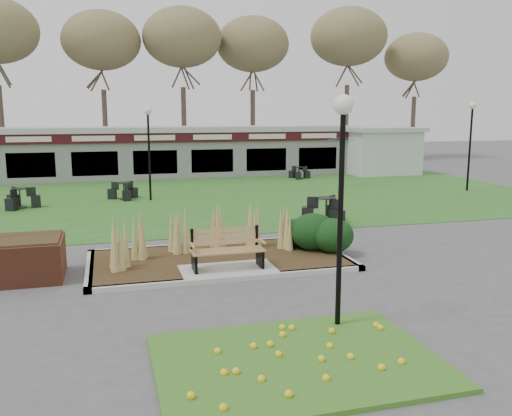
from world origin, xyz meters
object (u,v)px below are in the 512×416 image
object	(u,v)px
lamp_post_far_right	(471,126)
bistro_set_b	(124,194)
patio_umbrella	(342,155)
bistro_set_c	(326,214)
bistro_set_a	(20,201)
lamp_post_near_right	(342,161)
park_bench	(227,248)
brick_planter	(29,258)
service_hut	(381,150)
food_pavilion	(153,152)
bistro_set_d	(299,175)
lamp_post_mid_right	(148,133)

from	to	relation	value
lamp_post_far_right	bistro_set_b	xyz separation A→B (m)	(-15.94, 1.75, -2.81)
bistro_set_b	patio_umbrella	world-z (taller)	patio_umbrella
bistro_set_c	patio_umbrella	distance (m)	9.11
bistro_set_a	bistro_set_b	world-z (taller)	bistro_set_a
lamp_post_near_right	bistro_set_b	world-z (taller)	lamp_post_near_right
bistro_set_a	patio_umbrella	size ratio (longest dim) A/B	0.55
park_bench	bistro_set_c	distance (m)	6.54
brick_planter	lamp_post_near_right	bearing A→B (deg)	-39.07
park_bench	brick_planter	distance (m)	4.47
park_bench	service_hut	distance (m)	22.32
food_pavilion	bistro_set_a	bearing A→B (deg)	-123.04
brick_planter	bistro_set_d	xyz separation A→B (m)	(12.29, 16.00, -0.24)
park_bench	patio_umbrella	bearing A→B (deg)	55.87
park_bench	lamp_post_near_right	xyz separation A→B (m)	(1.14, -3.75, 2.33)
lamp_post_mid_right	bistro_set_b	distance (m)	2.89
lamp_post_near_right	park_bench	bearing A→B (deg)	106.96
park_bench	bistro_set_a	distance (m)	12.15
bistro_set_d	lamp_post_near_right	bearing A→B (deg)	-108.21
park_bench	food_pavilion	size ratio (longest dim) A/B	0.07
park_bench	brick_planter	bearing A→B (deg)	170.31
bistro_set_a	bistro_set_b	bearing A→B (deg)	17.00
service_hut	lamp_post_mid_right	size ratio (longest dim) A/B	1.12
bistro_set_a	patio_umbrella	bearing A→B (deg)	8.40
brick_planter	food_pavilion	size ratio (longest dim) A/B	0.06
park_bench	bistro_set_c	size ratio (longest dim) A/B	1.07
lamp_post_far_right	bistro_set_d	world-z (taller)	lamp_post_far_right
bistro_set_d	patio_umbrella	size ratio (longest dim) A/B	0.47
park_bench	lamp_post_far_right	world-z (taller)	lamp_post_far_right
brick_planter	bistro_set_b	world-z (taller)	brick_planter
service_hut	lamp_post_mid_right	world-z (taller)	lamp_post_mid_right
bistro_set_b	bistro_set_c	distance (m)	9.56
patio_umbrella	food_pavilion	bearing A→B (deg)	141.15
brick_planter	lamp_post_mid_right	bearing A→B (deg)	71.30
lamp_post_near_right	lamp_post_far_right	xyz separation A→B (m)	(12.86, 13.82, 0.15)
lamp_post_mid_right	service_hut	bearing A→B (deg)	24.46
bistro_set_c	patio_umbrella	size ratio (longest dim) A/B	0.60
park_bench	bistro_set_d	world-z (taller)	park_bench
brick_planter	food_pavilion	distance (m)	19.49
bistro_set_c	bistro_set_d	xyz separation A→B (m)	(3.40, 12.00, -0.07)
park_bench	food_pavilion	world-z (taller)	food_pavilion
lamp_post_near_right	bistro_set_d	world-z (taller)	lamp_post_near_right
bistro_set_b	bistro_set_d	xyz separation A→B (m)	(9.83, 4.93, -0.02)
service_hut	bistro_set_b	bearing A→B (deg)	-158.99
lamp_post_near_right	bistro_set_d	xyz separation A→B (m)	(6.74, 20.50, -2.68)
bistro_set_d	service_hut	bearing A→B (deg)	10.10
service_hut	lamp_post_near_right	size ratio (longest dim) A/B	1.10
park_bench	lamp_post_far_right	distance (m)	17.42
lamp_post_near_right	bistro_set_d	size ratio (longest dim) A/B	3.22
lamp_post_near_right	lamp_post_far_right	bearing A→B (deg)	47.07
lamp_post_mid_right	brick_planter	bearing A→B (deg)	-108.70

